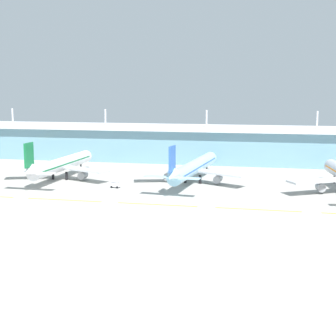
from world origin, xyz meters
The scene contains 8 objects.
ground_plane centered at (0.00, 0.00, 0.00)m, with size 600.00×600.00×0.00m, color #A8A59E.
terminal_building centered at (0.00, 95.73, 9.82)m, with size 288.00×34.00×28.24m.
airliner_near_middle centered at (-55.57, 29.52, 6.45)m, with size 48.79×64.06×18.90m.
airliner_center centered at (2.57, 33.57, 6.46)m, with size 48.56×70.01×18.90m.
taxiway_stripe_mid_west centered at (-37.00, -9.28, 0.02)m, with size 28.00×0.70×0.04m, color yellow.
taxiway_stripe_centre centered at (-3.00, -9.28, 0.02)m, with size 28.00×0.70×0.04m, color yellow.
taxiway_stripe_mid_east centered at (31.00, -9.28, 0.02)m, with size 28.00×0.70×0.04m, color yellow.
baggage_cart centered at (-26.19, 15.78, 1.26)m, with size 3.86×2.54×2.48m.
Camera 1 is at (35.92, -170.88, 39.01)m, focal length 53.29 mm.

